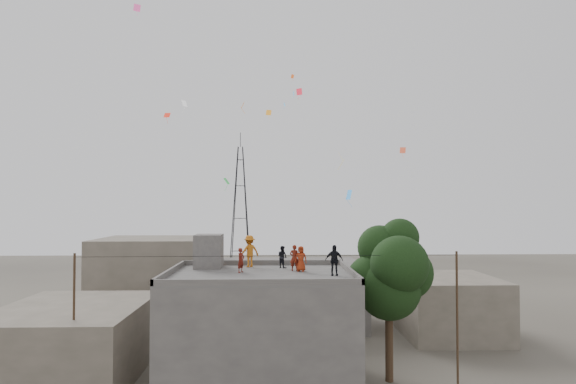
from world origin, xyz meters
name	(u,v)px	position (x,y,z in m)	size (l,w,h in m)	color
main_building	(261,330)	(0.00, 0.00, 3.05)	(10.00, 8.00, 6.10)	#4F4D4A
parapet	(261,271)	(0.00, 0.00, 6.25)	(10.00, 8.00, 0.30)	#4F4D4A
stair_head_box	(209,251)	(-3.20, 2.60, 7.10)	(1.60, 1.80, 2.00)	#4F4D4A
neighbor_west	(72,340)	(-11.00, 2.00, 2.00)	(8.00, 10.00, 4.00)	#5C5549
neighbor_north	(289,293)	(2.00, 14.00, 2.50)	(12.00, 9.00, 5.00)	#4F4D4A
neighbor_northwest	(152,278)	(-10.00, 16.00, 3.50)	(9.00, 8.00, 7.00)	#5C5549
neighbor_east	(448,306)	(14.00, 10.00, 2.20)	(7.00, 8.00, 4.40)	#5C5549
tree	(391,272)	(7.37, 0.60, 6.10)	(4.90, 4.60, 9.10)	black
utility_line	(269,321)	(0.50, -1.25, 3.83)	(20.12, 0.62, 7.40)	black
transmission_tower	(240,211)	(-4.00, 40.00, 9.07)	(2.97, 2.97, 20.01)	black
person_red_adult	(294,258)	(1.90, 1.09, 6.84)	(0.54, 0.36, 1.49)	maroon
person_orange_child	(301,259)	(2.26, 0.86, 6.82)	(0.70, 0.46, 1.43)	#9B2C11
person_dark_child	(282,257)	(1.23, 2.48, 6.76)	(0.64, 0.50, 1.32)	black
person_dark_adult	(334,260)	(3.95, -0.82, 6.92)	(0.96, 0.40, 1.63)	black
person_orange_adult	(249,251)	(-0.77, 2.90, 7.06)	(1.24, 0.71, 1.92)	#C16516
person_red_child	(241,260)	(-1.12, 0.50, 6.78)	(0.50, 0.33, 1.37)	maroon
kites	(273,123)	(0.64, 6.59, 15.56)	(18.31, 19.14, 12.11)	red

